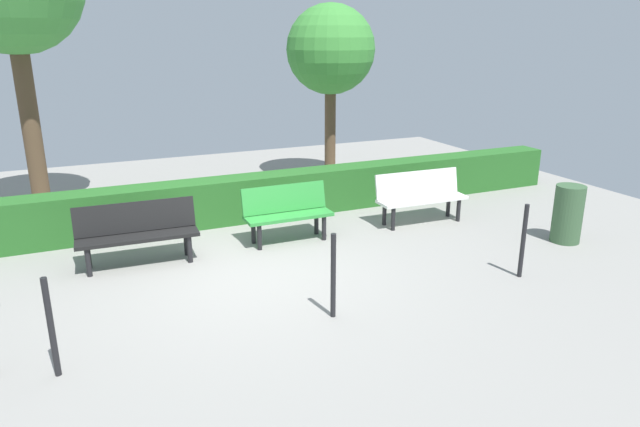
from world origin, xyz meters
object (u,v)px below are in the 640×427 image
bench_black (137,231)px  trash_bin (568,214)px  tree_near (331,51)px  bench_green (287,211)px  bench_white (420,194)px

bench_black → trash_bin: bearing=166.2°
tree_near → trash_bin: tree_near is taller
tree_near → trash_bin: bearing=108.0°
bench_green → tree_near: size_ratio=0.37×
bench_black → trash_bin: (-6.13, 1.77, -0.04)m
trash_bin → bench_green: bearing=-24.9°
bench_black → bench_white: bearing=-178.0°
bench_white → bench_black: bearing=1.5°
bench_green → trash_bin: (-3.90, 1.81, -0.03)m
bench_black → tree_near: size_ratio=0.45×
bench_white → bench_black: (4.61, -0.03, 0.00)m
bench_black → tree_near: bearing=-141.3°
bench_black → trash_bin: size_ratio=1.84×
bench_green → bench_black: same height
bench_green → tree_near: bearing=-124.3°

